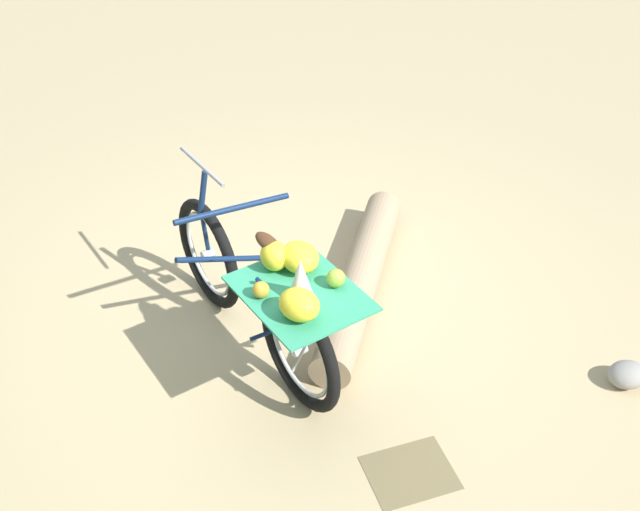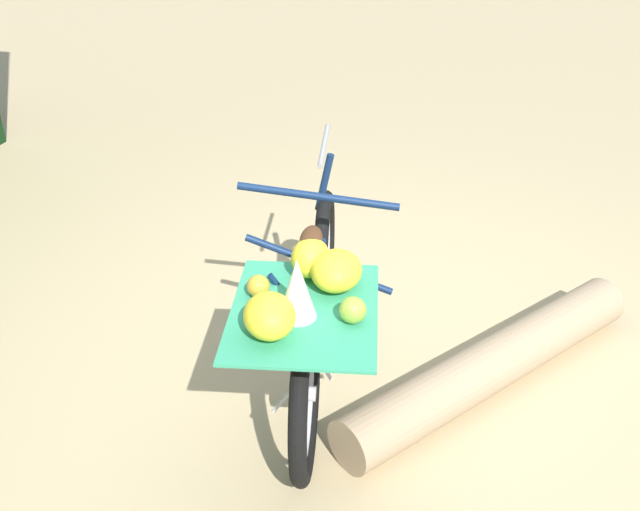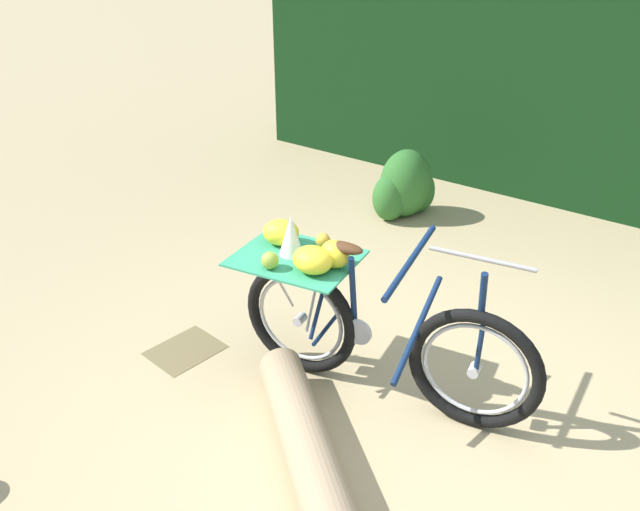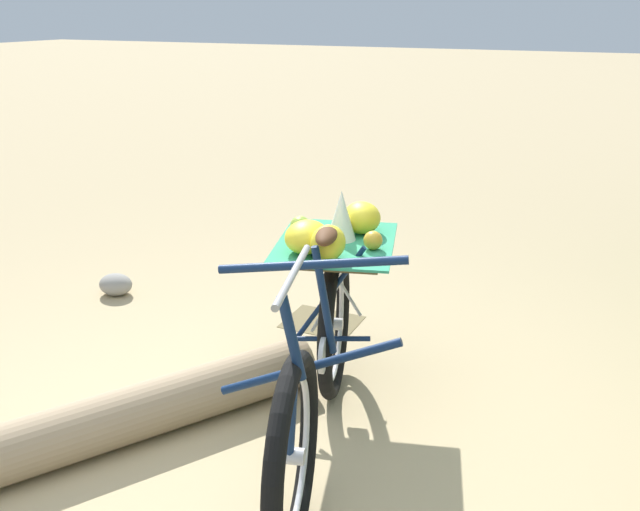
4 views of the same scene
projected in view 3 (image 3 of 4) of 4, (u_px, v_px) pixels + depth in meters
name	position (u px, v px, depth m)	size (l,w,h in m)	color
ground_plane	(389.00, 431.00, 3.39)	(60.00, 60.00, 0.00)	tan
foliage_hedge	(539.00, 44.00, 6.07)	(6.13, 0.90, 2.88)	black
bicycle	(361.00, 317.00, 3.48)	(0.89, 1.79, 1.03)	black
fallen_log	(318.00, 478.00, 2.94)	(0.25, 0.25, 1.79)	#9E8466
shrub_cluster	(405.00, 188.00, 5.82)	(0.68, 0.46, 0.64)	#2D6628
leaf_litter_patch	(185.00, 350.00, 4.04)	(0.44, 0.36, 0.01)	olive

